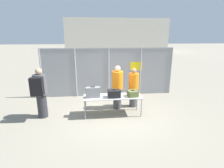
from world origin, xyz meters
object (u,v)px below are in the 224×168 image
Objects in this scene: inspection_table at (113,97)px; utility_trailer at (129,80)px; suitcase_grey at (93,92)px; suitcase_olive at (133,94)px; suitcase_black at (114,94)px; traveler_hooded at (40,91)px; security_worker_near at (117,87)px; security_worker_far at (134,87)px.

inspection_table is 0.56× the size of utility_trailer.
suitcase_grey is 1.31× the size of suitcase_olive.
suitcase_olive is (0.74, -0.10, 0.16)m from inspection_table.
suitcase_grey is 0.14× the size of utility_trailer.
suitcase_black is (0.77, -0.06, -0.06)m from suitcase_grey.
security_worker_near is at bearing 19.82° from traveler_hooded.
inspection_table is 4.74× the size of suitcase_black.
suitcase_olive is 3.36m from traveler_hooded.
traveler_hooded is at bearing 178.07° from suitcase_grey.
utility_trailer is (2.14, 3.89, -0.56)m from suitcase_grey.
suitcase_olive is at bearing 127.94° from security_worker_near.
inspection_table reaches higher than utility_trailer.
suitcase_olive is at bearing -2.13° from suitcase_grey.
suitcase_grey reaches higher than suitcase_black.
suitcase_black is at bearing -4.48° from suitcase_grey.
security_worker_far is at bearing 41.41° from suitcase_black.
suitcase_grey is (-0.74, -0.05, 0.24)m from inspection_table.
suitcase_grey is 1.19m from security_worker_near.
security_worker_far is (0.96, 0.71, 0.17)m from inspection_table.
suitcase_olive is 0.22× the size of traveler_hooded.
security_worker_far is at bearing 74.53° from suitcase_olive.
suitcase_grey is 0.32× the size of security_worker_far.
inspection_table is at bearing 69.98° from security_worker_near.
security_worker_far is at bearing -98.02° from utility_trailer.
suitcase_grey is 0.30× the size of security_worker_near.
traveler_hooded reaches higher than suitcase_grey.
security_worker_far reaches higher than utility_trailer.
suitcase_grey is 0.29× the size of traveler_hooded.
security_worker_near is (1.00, 0.65, -0.01)m from suitcase_grey.
traveler_hooded reaches higher than security_worker_far.
inspection_table is 0.78m from suitcase_grey.
suitcase_olive reaches higher than utility_trailer.
inspection_table is 1.21m from security_worker_far.
suitcase_grey is 1.48m from suitcase_olive.
suitcase_black is 0.70m from suitcase_olive.
traveler_hooded is at bearing -136.38° from utility_trailer.
suitcase_olive is at bearing 0.47° from suitcase_black.
suitcase_black is at bearing 76.09° from security_worker_near.
traveler_hooded is at bearing -14.14° from security_worker_far.
inspection_table is 5.39× the size of suitcase_olive.
security_worker_far is (0.22, 0.81, 0.00)m from suitcase_olive.
security_worker_near reaches higher than security_worker_far.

